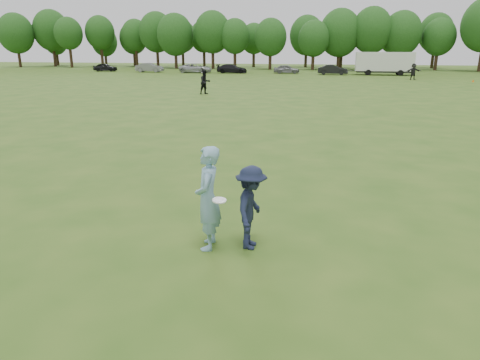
{
  "coord_description": "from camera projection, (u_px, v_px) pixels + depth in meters",
  "views": [
    {
      "loc": [
        1.74,
        -7.19,
        3.83
      ],
      "look_at": [
        -0.05,
        1.4,
        1.1
      ],
      "focal_mm": 32.0,
      "sensor_mm": 36.0,
      "label": 1
    }
  ],
  "objects": [
    {
      "name": "field_cone",
      "position": [
        473.0,
        81.0,
        49.47
      ],
      "size": [
        0.28,
        0.28,
        0.3
      ],
      "primitive_type": "cone",
      "color": "orange",
      "rests_on": "ground"
    },
    {
      "name": "car_e",
      "position": [
        287.0,
        69.0,
        65.37
      ],
      "size": [
        3.99,
        1.76,
        1.34
      ],
      "primitive_type": "imported",
      "rotation": [
        0.0,
        0.0,
        1.62
      ],
      "color": "slate",
      "rests_on": "ground"
    },
    {
      "name": "car_d",
      "position": [
        232.0,
        69.0,
        66.39
      ],
      "size": [
        4.82,
        2.22,
        1.37
      ],
      "primitive_type": "imported",
      "rotation": [
        0.0,
        0.0,
        1.64
      ],
      "color": "black",
      "rests_on": "ground"
    },
    {
      "name": "car_b",
      "position": [
        149.0,
        68.0,
        69.07
      ],
      "size": [
        4.5,
        1.81,
        1.45
      ],
      "primitive_type": "imported",
      "rotation": [
        0.0,
        0.0,
        1.63
      ],
      "color": "slate",
      "rests_on": "ground"
    },
    {
      "name": "car_a",
      "position": [
        105.0,
        67.0,
        71.53
      ],
      "size": [
        3.97,
        1.79,
        1.32
      ],
      "primitive_type": "imported",
      "rotation": [
        0.0,
        0.0,
        1.63
      ],
      "color": "black",
      "rests_on": "ground"
    },
    {
      "name": "player_far_d",
      "position": [
        413.0,
        72.0,
        52.64
      ],
      "size": [
        1.93,
        1.03,
        1.98
      ],
      "primitive_type": "imported",
      "rotation": [
        0.0,
        0.0,
        0.25
      ],
      "color": "#252525",
      "rests_on": "ground"
    },
    {
      "name": "disc_in_play",
      "position": [
        219.0,
        200.0,
        7.96
      ],
      "size": [
        0.3,
        0.3,
        0.07
      ],
      "color": "white",
      "rests_on": "ground"
    },
    {
      "name": "thrower",
      "position": [
        208.0,
        198.0,
        8.28
      ],
      "size": [
        0.6,
        0.82,
        2.06
      ],
      "primitive_type": "imported",
      "rotation": [
        0.0,
        0.0,
        -1.42
      ],
      "color": "#82B1C9",
      "rests_on": "ground"
    },
    {
      "name": "treeline",
      "position": [
        340.0,
        34.0,
        77.7
      ],
      "size": [
        130.35,
        18.39,
        11.74
      ],
      "color": "#332114",
      "rests_on": "ground"
    },
    {
      "name": "ground",
      "position": [
        227.0,
        256.0,
        8.2
      ],
      "size": [
        200.0,
        200.0,
        0.0
      ],
      "primitive_type": "plane",
      "color": "#305618",
      "rests_on": "ground"
    },
    {
      "name": "cargo_trailer",
      "position": [
        384.0,
        62.0,
        61.47
      ],
      "size": [
        9.0,
        2.75,
        3.2
      ],
      "color": "white",
      "rests_on": "ground"
    },
    {
      "name": "car_c",
      "position": [
        196.0,
        68.0,
        67.27
      ],
      "size": [
        5.12,
        2.38,
        1.42
      ],
      "primitive_type": "imported",
      "rotation": [
        0.0,
        0.0,
        1.58
      ],
      "color": "#AFB0B4",
      "rests_on": "ground"
    },
    {
      "name": "car_f",
      "position": [
        333.0,
        70.0,
        62.51
      ],
      "size": [
        4.34,
        1.58,
        1.42
      ],
      "primitive_type": "imported",
      "rotation": [
        0.0,
        0.0,
        1.55
      ],
      "color": "black",
      "rests_on": "ground"
    },
    {
      "name": "player_far_a",
      "position": [
        205.0,
        82.0,
        36.36
      ],
      "size": [
        1.23,
        1.23,
        2.02
      ],
      "primitive_type": "imported",
      "rotation": [
        0.0,
        0.0,
        0.77
      ],
      "color": "black",
      "rests_on": "ground"
    },
    {
      "name": "defender",
      "position": [
        251.0,
        208.0,
        8.33
      ],
      "size": [
        0.66,
        1.1,
        1.68
      ],
      "primitive_type": "imported",
      "rotation": [
        0.0,
        0.0,
        1.54
      ],
      "color": "#192038",
      "rests_on": "ground"
    }
  ]
}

